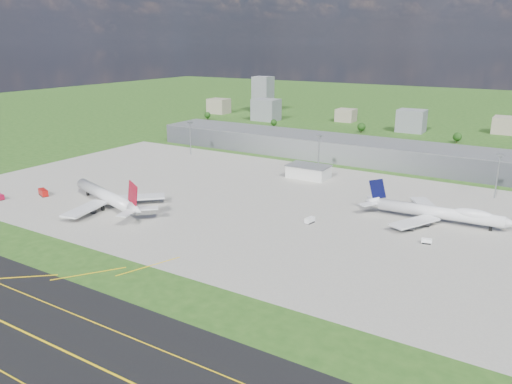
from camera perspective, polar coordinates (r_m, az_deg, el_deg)
The scene contains 24 objects.
ground at distance 377.03m, azimuth 7.94°, elevation 3.52°, with size 1400.00×1400.00×0.00m, color #264F18.
apron at distance 278.04m, azimuth 0.60°, elevation -1.11°, with size 360.00×190.00×0.08m, color gray.
terminal at distance 388.92m, azimuth 8.89°, elevation 5.02°, with size 300.00×42.00×15.00m, color slate.
ops_building at distance 327.83m, azimuth 6.02°, elevation 2.30°, with size 26.00×16.00×8.00m, color silver.
mast_west at distance 395.35m, azimuth -7.54°, elevation 6.77°, with size 3.50×2.00×25.90m.
mast_center at distance 338.02m, azimuth 7.20°, elevation 5.09°, with size 3.50×2.00×25.90m.
mast_east at distance 310.51m, azimuth 25.98°, elevation 2.46°, with size 3.50×2.00×25.90m.
airliner_red_twin at distance 279.10m, azimuth -16.58°, elevation -0.58°, with size 73.86×56.26×20.77m.
airliner_blue_quad at distance 260.55m, azimuth 20.15°, elevation -2.23°, with size 71.48×56.00×18.66m.
fire_truck at distance 313.29m, azimuth -23.13°, elevation -0.07°, with size 9.24×6.01×3.81m.
crash_tender at distance 316.13m, azimuth -27.25°, elevation -0.51°, with size 6.34×3.31×3.19m.
tug_yellow at distance 281.15m, azimuth -15.51°, elevation -1.33°, with size 4.49×4.34×1.94m.
van_white_near at distance 246.45m, azimuth 6.16°, elevation -3.25°, with size 3.61×6.12×2.87m.
van_white_far at distance 233.25m, azimuth 18.92°, elevation -5.35°, with size 4.86×3.03×2.35m.
bldg_far_w at distance 629.94m, azimuth -4.28°, elevation 9.77°, with size 24.00×20.00×18.00m, color gray.
bldg_w at distance 569.49m, azimuth 1.15°, elevation 9.37°, with size 28.00×22.00×24.00m, color slate.
bldg_cw at distance 571.19m, azimuth 10.24°, elevation 8.63°, with size 20.00×18.00×14.00m, color gray.
bldg_c at distance 518.03m, azimuth 17.33°, elevation 7.77°, with size 26.00×20.00×22.00m, color slate.
bldg_ce at distance 544.42m, azimuth 26.59°, elevation 6.85°, with size 22.00×24.00×16.00m, color gray.
bldg_tall_w at distance 639.90m, azimuth 0.79°, elevation 11.10°, with size 22.00×20.00×44.00m, color slate.
tree_far_w at distance 578.78m, azimuth -5.57°, elevation 8.74°, with size 7.20×7.20×8.80m.
tree_w at distance 525.64m, azimuth 2.04°, elevation 7.96°, with size 6.75×6.75×8.25m.
tree_c at distance 501.92m, azimuth 11.95°, elevation 7.30°, with size 8.10×8.10×9.90m.
tree_e at distance 474.91m, azimuth 22.02°, elevation 5.88°, with size 7.65×7.65×9.35m.
Camera 1 is at (146.09, -186.90, 85.50)m, focal length 35.00 mm.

